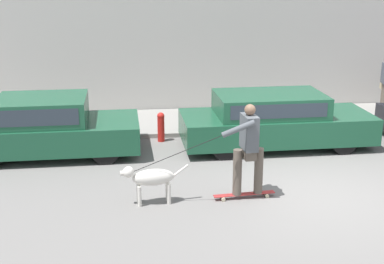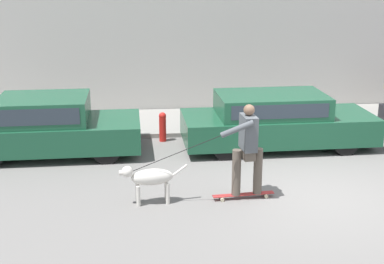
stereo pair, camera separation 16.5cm
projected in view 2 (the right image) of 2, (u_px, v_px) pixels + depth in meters
The scene contains 8 objects.
ground_plane at pixel (318, 196), 9.90m from camera, with size 36.00×36.00×0.00m, color slate.
back_wall at pixel (250, 39), 15.53m from camera, with size 32.00×0.30×4.22m.
sidewalk_curb at pixel (258, 120), 14.77m from camera, with size 30.00×2.50×0.11m.
parked_car_0 at pixel (50, 127), 12.00m from camera, with size 3.96×1.83×1.33m.
parked_car_1 at pixel (276, 121), 12.50m from camera, with size 4.47×1.81×1.28m.
dog at pixel (150, 178), 9.45m from camera, with size 1.22×0.36×0.73m.
skateboarder at pixel (247, 146), 9.52m from camera, with size 2.67×0.66×1.77m.
fire_hydrant at pixel (163, 126), 12.99m from camera, with size 0.18×0.18×0.73m.
Camera 2 is at (-3.26, -8.85, 4.00)m, focal length 50.00 mm.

